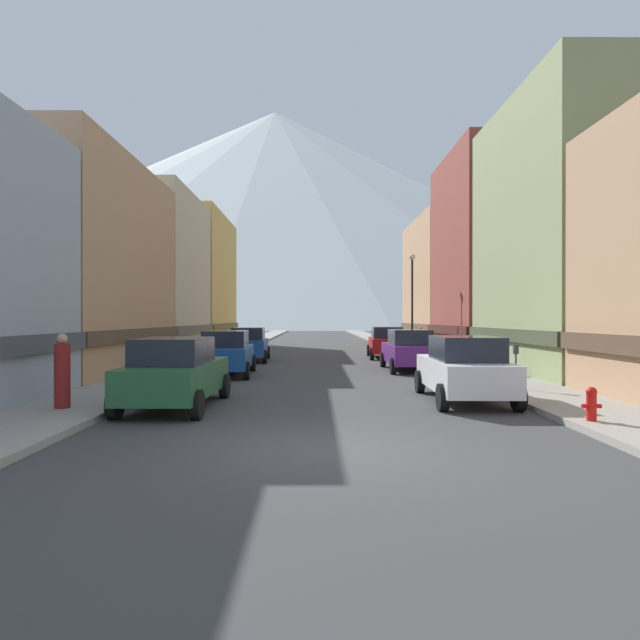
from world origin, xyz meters
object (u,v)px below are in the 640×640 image
object	(u,v)px
car_right_2	(387,342)
car_left_2	(249,344)
pedestrian_1	(62,373)
car_right_1	(409,350)
streetlamp_right	(412,289)
trash_bin_right	(489,361)
pedestrian_0	(420,340)
potted_plant_0	(170,352)
car_right_0	(464,368)
parking_meter_near	(516,360)
fire_hydrant_near	(591,403)
car_left_1	(227,353)
car_left_0	(176,372)

from	to	relation	value
car_right_2	car_left_2	bearing A→B (deg)	-164.50
car_right_2	pedestrian_1	xyz separation A→B (m)	(-10.05, -17.86, 0.07)
car_right_1	streetlamp_right	distance (m)	8.54
trash_bin_right	pedestrian_0	distance (m)	12.84
potted_plant_0	pedestrian_1	distance (m)	12.14
car_right_0	potted_plant_0	size ratio (longest dim) A/B	4.65
streetlamp_right	trash_bin_right	bearing A→B (deg)	-84.67
parking_meter_near	car_right_1	bearing A→B (deg)	105.08
fire_hydrant_near	trash_bin_right	xyz separation A→B (m)	(0.90, 9.33, 0.12)
trash_bin_right	pedestrian_0	xyz separation A→B (m)	(-0.10, 12.84, 0.25)
trash_bin_right	pedestrian_0	world-z (taller)	pedestrian_0
car_left_1	pedestrian_1	bearing A→B (deg)	-105.87
car_right_2	fire_hydrant_near	distance (m)	19.62
car_left_1	parking_meter_near	xyz separation A→B (m)	(9.55, -5.32, 0.11)
car_right_0	potted_plant_0	distance (m)	14.88
car_right_2	pedestrian_0	bearing A→B (deg)	46.90
car_left_1	car_right_0	xyz separation A→B (m)	(7.60, -6.75, 0.00)
streetlamp_right	car_left_2	bearing A→B (deg)	-164.15
fire_hydrant_near	potted_plant_0	xyz separation A→B (m)	(-12.45, 13.80, 0.19)
car_left_1	pedestrian_1	world-z (taller)	pedestrian_1
car_left_2	pedestrian_1	world-z (taller)	pedestrian_1
car_right_0	parking_meter_near	xyz separation A→B (m)	(1.95, 1.42, 0.11)
car_left_0	car_right_2	size ratio (longest dim) A/B	0.99
parking_meter_near	streetlamp_right	size ratio (longest dim) A/B	0.23
car_left_2	car_right_1	bearing A→B (deg)	-34.44
car_left_0	parking_meter_near	distance (m)	9.86
parking_meter_near	trash_bin_right	bearing A→B (deg)	82.12
car_left_1	pedestrian_1	xyz separation A→B (m)	(-2.45, -8.63, 0.07)
streetlamp_right	potted_plant_0	bearing A→B (deg)	-153.20
streetlamp_right	pedestrian_1	bearing A→B (deg)	-122.30
potted_plant_0	streetlamp_right	world-z (taller)	streetlamp_right
car_left_1	trash_bin_right	world-z (taller)	car_left_1
car_left_2	fire_hydrant_near	world-z (taller)	car_left_2
car_right_2	streetlamp_right	world-z (taller)	streetlamp_right
car_left_2	car_right_1	world-z (taller)	same
car_left_0	trash_bin_right	size ratio (longest dim) A/B	4.53
parking_meter_near	trash_bin_right	distance (m)	4.39
car_right_1	pedestrian_0	xyz separation A→B (m)	(2.45, 9.94, -0.01)
parking_meter_near	pedestrian_1	size ratio (longest dim) A/B	0.76
trash_bin_right	potted_plant_0	size ratio (longest dim) A/B	1.03
car_right_0	pedestrian_0	distance (m)	18.76
car_left_2	car_right_2	size ratio (longest dim) A/B	1.00
car_right_1	parking_meter_near	xyz separation A→B (m)	(1.95, -7.24, 0.11)
car_right_1	pedestrian_0	world-z (taller)	car_right_1
car_left_2	potted_plant_0	world-z (taller)	car_left_2
car_left_2	trash_bin_right	distance (m)	12.99
pedestrian_0	parking_meter_near	bearing A→B (deg)	-91.67
fire_hydrant_near	streetlamp_right	xyz separation A→B (m)	(-0.10, 20.04, 3.46)
fire_hydrant_near	parking_meter_near	distance (m)	5.02
car_left_2	parking_meter_near	world-z (taller)	car_left_2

